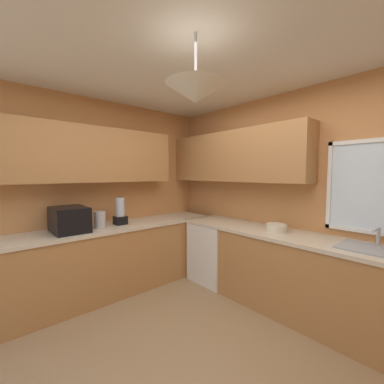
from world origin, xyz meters
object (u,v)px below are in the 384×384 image
at_px(dishwasher, 216,252).
at_px(blender_appliance, 120,212).
at_px(bowl, 276,228).
at_px(kettle, 100,219).
at_px(sink_assembly, 374,249).
at_px(microwave, 69,219).

distance_m(dishwasher, blender_appliance, 1.48).
bearing_deg(bowl, dishwasher, -178.17).
bearing_deg(kettle, dishwasher, 66.09).
bearing_deg(dishwasher, sink_assembly, 1.13).
height_order(microwave, sink_assembly, microwave).
height_order(microwave, blender_appliance, blender_appliance).
height_order(microwave, kettle, microwave).
xyz_separation_m(kettle, blender_appliance, (-0.02, 0.28, 0.06)).
bearing_deg(bowl, microwave, -131.24).
bearing_deg(sink_assembly, bowl, -179.56).
bearing_deg(dishwasher, kettle, -113.91).
height_order(sink_assembly, bowl, sink_assembly).
xyz_separation_m(kettle, sink_assembly, (2.52, 1.48, -0.09)).
xyz_separation_m(kettle, bowl, (1.58, 1.47, -0.06)).
bearing_deg(kettle, microwave, -93.28).
height_order(sink_assembly, blender_appliance, blender_appliance).
xyz_separation_m(microwave, blender_appliance, (0.00, 0.63, 0.02)).
distance_m(bowl, blender_appliance, 2.00).
distance_m(dishwasher, bowl, 1.07).
distance_m(dishwasher, kettle, 1.68).
distance_m(kettle, blender_appliance, 0.29).
bearing_deg(dishwasher, bowl, 1.83).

